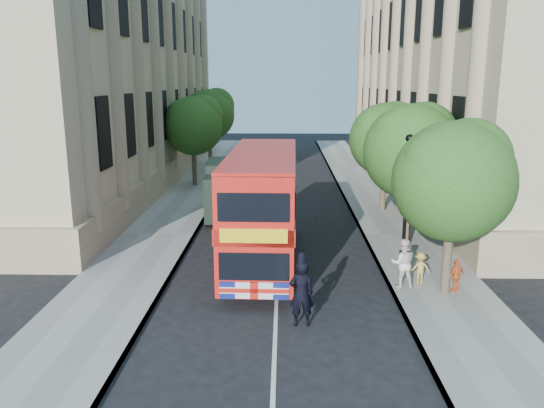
# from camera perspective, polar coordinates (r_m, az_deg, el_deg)

# --- Properties ---
(ground) EXTENTS (120.00, 120.00, 0.00)m
(ground) POSITION_cam_1_polar(r_m,az_deg,el_deg) (16.00, 0.35, -13.85)
(ground) COLOR black
(ground) RESTS_ON ground
(pavement_right) EXTENTS (3.50, 80.00, 0.12)m
(pavement_right) POSITION_cam_1_polar(r_m,az_deg,el_deg) (25.90, 13.59, -3.36)
(pavement_right) COLOR gray
(pavement_right) RESTS_ON ground
(pavement_left) EXTENTS (3.50, 80.00, 0.12)m
(pavement_left) POSITION_cam_1_polar(r_m,az_deg,el_deg) (26.00, -12.05, -3.21)
(pavement_left) COLOR gray
(pavement_left) RESTS_ON ground
(building_right) EXTENTS (12.00, 38.00, 18.00)m
(building_right) POSITION_cam_1_polar(r_m,az_deg,el_deg) (40.62, 21.58, 14.75)
(building_right) COLOR tan
(building_right) RESTS_ON ground
(building_left) EXTENTS (12.00, 38.00, 18.00)m
(building_left) POSITION_cam_1_polar(r_m,az_deg,el_deg) (40.78, -19.48, 14.90)
(building_left) COLOR tan
(building_left) RESTS_ON ground
(tree_right_near) EXTENTS (4.00, 4.00, 6.08)m
(tree_right_near) POSITION_cam_1_polar(r_m,az_deg,el_deg) (18.42, 19.06, 3.01)
(tree_right_near) COLOR #473828
(tree_right_near) RESTS_ON ground
(tree_right_mid) EXTENTS (4.20, 4.20, 6.37)m
(tree_right_mid) POSITION_cam_1_polar(r_m,az_deg,el_deg) (24.12, 14.85, 6.02)
(tree_right_mid) COLOR #473828
(tree_right_mid) RESTS_ON ground
(tree_right_far) EXTENTS (4.00, 4.00, 6.15)m
(tree_right_far) POSITION_cam_1_polar(r_m,az_deg,el_deg) (29.96, 12.21, 7.23)
(tree_right_far) COLOR #473828
(tree_right_far) RESTS_ON ground
(tree_left_far) EXTENTS (4.00, 4.00, 6.30)m
(tree_left_far) POSITION_cam_1_polar(r_m,az_deg,el_deg) (36.92, -8.43, 8.66)
(tree_left_far) COLOR #473828
(tree_left_far) RESTS_ON ground
(tree_left_back) EXTENTS (4.20, 4.20, 6.65)m
(tree_left_back) POSITION_cam_1_polar(r_m,az_deg,el_deg) (44.79, -6.72, 9.83)
(tree_left_back) COLOR #473828
(tree_left_back) RESTS_ON ground
(lamp_post) EXTENTS (0.32, 0.32, 5.16)m
(lamp_post) POSITION_cam_1_polar(r_m,az_deg,el_deg) (21.34, 14.19, -0.11)
(lamp_post) COLOR black
(lamp_post) RESTS_ON pavement_right
(double_decker_bus) EXTENTS (2.76, 9.67, 4.44)m
(double_decker_bus) POSITION_cam_1_polar(r_m,az_deg,el_deg) (21.10, -0.99, -0.02)
(double_decker_bus) COLOR red
(double_decker_bus) RESTS_ON ground
(box_van) EXTENTS (2.49, 5.38, 3.00)m
(box_van) POSITION_cam_1_polar(r_m,az_deg,el_deg) (28.46, -4.81, 1.38)
(box_van) COLOR black
(box_van) RESTS_ON ground
(police_constable) EXTENTS (0.80, 0.57, 2.06)m
(police_constable) POSITION_cam_1_polar(r_m,az_deg,el_deg) (16.15, 3.17, -9.59)
(police_constable) COLOR black
(police_constable) RESTS_ON ground
(woman_pedestrian) EXTENTS (0.88, 0.70, 1.77)m
(woman_pedestrian) POSITION_cam_1_polar(r_m,az_deg,el_deg) (19.27, 13.87, -6.19)
(woman_pedestrian) COLOR white
(woman_pedestrian) RESTS_ON pavement_right
(child_a) EXTENTS (0.74, 0.61, 1.18)m
(child_a) POSITION_cam_1_polar(r_m,az_deg,el_deg) (19.47, 19.22, -7.27)
(child_a) COLOR orange
(child_a) RESTS_ON pavement_right
(child_b) EXTENTS (0.76, 0.47, 1.15)m
(child_b) POSITION_cam_1_polar(r_m,az_deg,el_deg) (19.89, 15.64, -6.64)
(child_b) COLOR gold
(child_b) RESTS_ON pavement_right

